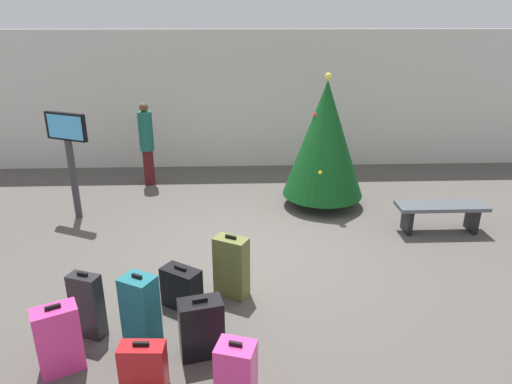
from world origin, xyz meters
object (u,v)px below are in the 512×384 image
(traveller_0, at_px, (147,142))
(suitcase_7, at_px, (140,309))
(suitcase_0, at_px, (201,328))
(suitcase_4, at_px, (59,339))
(suitcase_2, at_px, (87,306))
(waiting_bench, at_px, (441,211))
(suitcase_1, at_px, (182,288))
(flight_info_kiosk, at_px, (69,147))
(holiday_tree, at_px, (325,139))
(suitcase_6, at_px, (231,267))
(suitcase_5, at_px, (144,368))
(suitcase_3, at_px, (236,371))

(traveller_0, bearing_deg, suitcase_7, -81.12)
(suitcase_7, bearing_deg, suitcase_0, -20.97)
(suitcase_4, bearing_deg, suitcase_2, 76.82)
(waiting_bench, height_order, suitcase_1, suitcase_1)
(waiting_bench, bearing_deg, flight_info_kiosk, 172.26)
(traveller_0, bearing_deg, holiday_tree, -20.67)
(suitcase_6, bearing_deg, suitcase_5, -117.14)
(suitcase_1, relative_size, suitcase_5, 0.99)
(traveller_0, relative_size, suitcase_1, 3.10)
(suitcase_0, relative_size, suitcase_4, 0.90)
(holiday_tree, height_order, suitcase_2, holiday_tree)
(suitcase_3, relative_size, suitcase_6, 0.73)
(suitcase_0, relative_size, suitcase_1, 1.24)
(waiting_bench, distance_m, suitcase_4, 5.91)
(waiting_bench, height_order, suitcase_3, suitcase_3)
(suitcase_6, bearing_deg, suitcase_0, -105.46)
(suitcase_4, height_order, suitcase_7, suitcase_7)
(flight_info_kiosk, distance_m, suitcase_7, 3.92)
(suitcase_4, bearing_deg, flight_info_kiosk, 105.19)
(suitcase_2, relative_size, suitcase_3, 1.31)
(suitcase_3, bearing_deg, waiting_bench, 45.56)
(flight_info_kiosk, relative_size, suitcase_7, 2.26)
(suitcase_0, xyz_separation_m, suitcase_6, (0.30, 1.10, 0.08))
(waiting_bench, bearing_deg, suitcase_1, -154.02)
(suitcase_7, bearing_deg, traveller_0, 98.88)
(flight_info_kiosk, bearing_deg, traveller_0, 59.74)
(holiday_tree, relative_size, suitcase_6, 2.90)
(waiting_bench, relative_size, suitcase_4, 1.90)
(suitcase_5, bearing_deg, holiday_tree, 61.27)
(waiting_bench, relative_size, traveller_0, 0.84)
(traveller_0, bearing_deg, waiting_bench, -25.81)
(waiting_bench, distance_m, suitcase_2, 5.54)
(suitcase_3, height_order, suitcase_7, suitcase_7)
(traveller_0, xyz_separation_m, suitcase_4, (0.07, -5.49, -0.56))
(suitcase_3, bearing_deg, traveller_0, 107.13)
(suitcase_3, xyz_separation_m, suitcase_6, (-0.06, 1.69, 0.12))
(suitcase_1, relative_size, suitcase_3, 0.91)
(flight_info_kiosk, distance_m, suitcase_6, 3.84)
(suitcase_4, bearing_deg, suitcase_5, -19.80)
(traveller_0, height_order, suitcase_6, traveller_0)
(holiday_tree, height_order, suitcase_1, holiday_tree)
(holiday_tree, distance_m, waiting_bench, 2.30)
(traveller_0, height_order, suitcase_2, traveller_0)
(suitcase_0, xyz_separation_m, suitcase_2, (-1.27, 0.36, 0.06))
(suitcase_6, bearing_deg, suitcase_2, -154.89)
(suitcase_1, relative_size, suitcase_6, 0.66)
(holiday_tree, xyz_separation_m, suitcase_7, (-2.63, -3.77, -0.88))
(flight_info_kiosk, height_order, traveller_0, flight_info_kiosk)
(suitcase_1, relative_size, suitcase_4, 0.73)
(suitcase_1, bearing_deg, flight_info_kiosk, 127.40)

